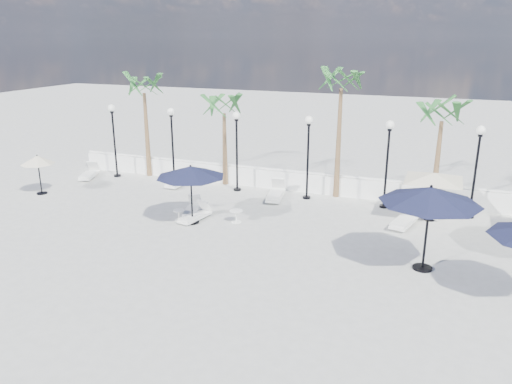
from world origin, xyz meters
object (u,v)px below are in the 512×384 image
(lounger_2, at_px, (180,181))
(lounger_5, at_px, (404,220))
(parasol_cream_sq_a, at_px, (434,173))
(parasol_navy_left, at_px, (191,172))
(parasol_cream_small, at_px, (38,160))
(parasol_navy_mid, at_px, (430,196))
(lounger_4, at_px, (192,209))
(lounger_1, at_px, (195,215))
(lounger_6, at_px, (438,211))
(lounger_0, at_px, (89,174))
(lounger_3, at_px, (276,194))

(lounger_2, distance_m, lounger_5, 11.21)
(lounger_2, height_order, parasol_cream_sq_a, parasol_cream_sq_a)
(parasol_navy_left, relative_size, parasol_cream_small, 1.43)
(lounger_5, relative_size, parasol_cream_sq_a, 0.45)
(parasol_navy_mid, bearing_deg, lounger_4, 168.54)
(lounger_4, distance_m, parasol_navy_left, 2.16)
(lounger_1, relative_size, lounger_4, 0.96)
(lounger_5, bearing_deg, lounger_1, -149.69)
(lounger_4, xyz_separation_m, lounger_5, (8.48, 1.85, 0.02))
(lounger_1, relative_size, lounger_6, 1.01)
(lounger_4, height_order, parasol_cream_small, parasol_cream_small)
(lounger_4, relative_size, parasol_cream_small, 0.94)
(lounger_6, height_order, parasol_cream_small, parasol_cream_small)
(lounger_1, height_order, parasol_cream_sq_a, parasol_cream_sq_a)
(lounger_6, distance_m, parasol_cream_sq_a, 1.92)
(lounger_4, bearing_deg, lounger_2, 109.40)
(lounger_0, height_order, lounger_6, lounger_0)
(parasol_cream_sq_a, bearing_deg, lounger_3, 177.03)
(lounger_2, bearing_deg, lounger_0, -172.63)
(lounger_4, distance_m, parasol_cream_small, 8.20)
(lounger_0, height_order, parasol_navy_mid, parasol_navy_mid)
(parasol_navy_mid, xyz_separation_m, parasol_cream_sq_a, (-0.02, 4.81, -0.51))
(lounger_3, bearing_deg, lounger_1, -129.16)
(lounger_2, relative_size, lounger_3, 0.93)
(lounger_2, bearing_deg, lounger_5, -6.50)
(lounger_3, height_order, parasol_navy_mid, parasol_navy_mid)
(lounger_4, relative_size, parasol_cream_sq_a, 0.41)
(parasol_navy_left, distance_m, parasol_navy_mid, 8.99)
(lounger_4, distance_m, lounger_6, 10.31)
(lounger_3, bearing_deg, lounger_4, -138.47)
(lounger_6, bearing_deg, lounger_3, -161.62)
(lounger_4, distance_m, parasol_cream_sq_a, 9.99)
(lounger_0, bearing_deg, parasol_cream_sq_a, -21.17)
(lounger_1, distance_m, parasol_navy_left, 1.94)
(parasol_cream_sq_a, bearing_deg, lounger_4, -162.81)
(lounger_4, bearing_deg, parasol_navy_mid, -28.32)
(lounger_1, bearing_deg, parasol_navy_mid, 1.85)
(parasol_navy_mid, relative_size, parasol_cream_small, 1.65)
(lounger_1, xyz_separation_m, parasol_cream_sq_a, (8.94, 3.49, 1.78))
(parasol_navy_mid, bearing_deg, lounger_0, 163.83)
(lounger_0, relative_size, parasol_navy_left, 0.70)
(lounger_5, xyz_separation_m, parasol_navy_mid, (0.93, -3.76, 2.26))
(parasol_navy_mid, height_order, parasol_cream_sq_a, parasol_navy_mid)
(lounger_1, relative_size, parasol_cream_small, 0.91)
(parasol_navy_mid, bearing_deg, lounger_6, 87.15)
(lounger_6, height_order, parasol_navy_mid, parasol_navy_mid)
(lounger_0, distance_m, lounger_6, 17.47)
(lounger_5, relative_size, lounger_6, 1.15)
(lounger_2, bearing_deg, lounger_6, 2.17)
(lounger_6, height_order, parasol_navy_left, parasol_navy_left)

